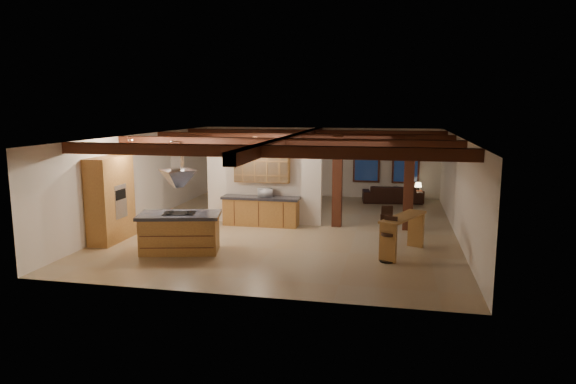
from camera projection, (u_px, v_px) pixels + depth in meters
name	position (u px, v px, depth m)	size (l,w,h in m)	color
ground	(291.00, 228.00, 16.22)	(12.00, 12.00, 0.00)	tan
room_walls	(291.00, 172.00, 15.93)	(12.00, 12.00, 12.00)	silver
ceiling_beams	(291.00, 140.00, 15.77)	(10.00, 12.00, 0.28)	#441B11
timber_posts	(373.00, 172.00, 15.91)	(2.50, 0.30, 2.90)	#441B11
partition_wall	(264.00, 190.00, 16.73)	(3.80, 0.18, 2.20)	silver
pantry_cabinet	(110.00, 199.00, 14.46)	(0.67, 1.60, 2.40)	#A97C36
back_counter	(261.00, 211.00, 16.45)	(2.50, 0.66, 0.94)	#A97C36
upper_display_cabinet	(262.00, 168.00, 16.42)	(1.80, 0.36, 0.95)	#A97C36
range_hood	(178.00, 185.00, 13.24)	(1.10, 1.10, 1.40)	silver
back_windows	(386.00, 162.00, 21.13)	(2.70, 0.07, 1.70)	#441B11
framed_art	(284.00, 156.00, 21.97)	(0.65, 0.05, 0.85)	#441B11
recessed_cans	(189.00, 139.00, 14.40)	(3.16, 2.46, 0.03)	silver
kitchen_island	(180.00, 232.00, 13.45)	(2.31, 1.58, 1.04)	#A97C36
dining_table	(288.00, 204.00, 18.52)	(1.63, 0.91, 0.57)	#421F10
sofa	(392.00, 194.00, 20.43)	(2.32, 0.91, 0.68)	black
microwave	(265.00, 193.00, 16.33)	(0.47, 0.32, 0.26)	#B7B7BC
bar_counter	(403.00, 228.00, 13.22)	(1.24, 1.95, 1.01)	#A97C36
side_table	(418.00, 197.00, 20.31)	(0.40, 0.40, 0.50)	#441B11
table_lamp	(418.00, 185.00, 20.23)	(0.28, 0.28, 0.32)	black
bar_stool_a	(389.00, 239.00, 12.61)	(0.41, 0.42, 1.12)	black
bar_stool_b	(386.00, 234.00, 13.29)	(0.36, 0.37, 1.02)	black
bar_stool_c	(387.00, 225.00, 14.18)	(0.37, 0.39, 1.06)	black
dining_chairs	(288.00, 194.00, 18.46)	(2.49, 2.49, 1.28)	#441B11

